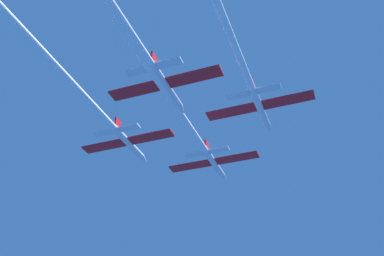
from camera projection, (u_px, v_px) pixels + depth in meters
The scene contains 4 objects.
jet_lead at pixel (193, 132), 77.75m from camera, with size 18.22×48.72×3.02m.
jet_left_wing at pixel (97, 110), 73.07m from camera, with size 18.22×46.25×3.02m.
jet_right_wing at pixel (238, 55), 63.12m from camera, with size 18.22×51.88×3.02m.
jet_slot at pixel (131, 33), 58.09m from camera, with size 18.22×47.20×3.02m.
Camera 1 is at (22.43, -73.73, -42.67)m, focal length 41.03 mm.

